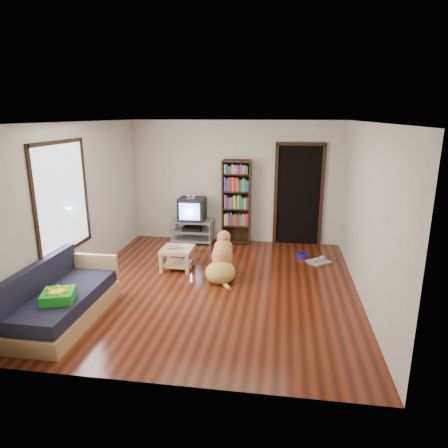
# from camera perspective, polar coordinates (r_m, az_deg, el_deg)

# --- Properties ---
(ground) EXTENTS (5.00, 5.00, 0.00)m
(ground) POSITION_cam_1_polar(r_m,az_deg,el_deg) (6.59, -1.16, -8.88)
(ground) COLOR #602110
(ground) RESTS_ON ground
(ceiling) EXTENTS (5.00, 5.00, 0.00)m
(ceiling) POSITION_cam_1_polar(r_m,az_deg,el_deg) (6.01, -1.29, 14.36)
(ceiling) COLOR white
(ceiling) RESTS_ON ground
(wall_back) EXTENTS (4.50, 0.00, 4.50)m
(wall_back) POSITION_cam_1_polar(r_m,az_deg,el_deg) (8.60, 1.60, 5.96)
(wall_back) COLOR beige
(wall_back) RESTS_ON ground
(wall_front) EXTENTS (4.50, 0.00, 4.50)m
(wall_front) POSITION_cam_1_polar(r_m,az_deg,el_deg) (3.84, -7.56, -6.28)
(wall_front) COLOR beige
(wall_front) RESTS_ON ground
(wall_left) EXTENTS (0.00, 5.00, 5.00)m
(wall_left) POSITION_cam_1_polar(r_m,az_deg,el_deg) (6.91, -19.97, 2.70)
(wall_left) COLOR beige
(wall_left) RESTS_ON ground
(wall_right) EXTENTS (0.00, 5.00, 5.00)m
(wall_right) POSITION_cam_1_polar(r_m,az_deg,el_deg) (6.21, 19.72, 1.37)
(wall_right) COLOR beige
(wall_right) RESTS_ON ground
(green_cushion) EXTENTS (0.48, 0.48, 0.13)m
(green_cushion) POSITION_cam_1_polar(r_m,az_deg,el_deg) (5.56, -22.59, -9.46)
(green_cushion) COLOR green
(green_cushion) RESTS_ON sofa
(laptop) EXTENTS (0.35, 0.30, 0.02)m
(laptop) POSITION_cam_1_polar(r_m,az_deg,el_deg) (7.17, -6.77, -3.40)
(laptop) COLOR silver
(laptop) RESTS_ON coffee_table
(dog_bowl) EXTENTS (0.22, 0.22, 0.08)m
(dog_bowl) POSITION_cam_1_polar(r_m,az_deg,el_deg) (8.00, 11.13, -4.40)
(dog_bowl) COLOR navy
(dog_bowl) RESTS_ON ground
(grey_rag) EXTENTS (0.51, 0.50, 0.03)m
(grey_rag) POSITION_cam_1_polar(r_m,az_deg,el_deg) (7.79, 13.40, -5.27)
(grey_rag) COLOR #A6A6A6
(grey_rag) RESTS_ON ground
(window) EXTENTS (0.03, 1.46, 1.70)m
(window) POSITION_cam_1_polar(r_m,az_deg,el_deg) (6.44, -22.08, 3.44)
(window) COLOR white
(window) RESTS_ON wall_left
(doorway) EXTENTS (1.03, 0.05, 2.19)m
(doorway) POSITION_cam_1_polar(r_m,az_deg,el_deg) (8.56, 10.61, 4.42)
(doorway) COLOR black
(doorway) RESTS_ON wall_back
(tv_stand) EXTENTS (0.90, 0.45, 0.50)m
(tv_stand) POSITION_cam_1_polar(r_m,az_deg,el_deg) (8.74, -4.52, -0.86)
(tv_stand) COLOR #99999E
(tv_stand) RESTS_ON ground
(crt_tv) EXTENTS (0.55, 0.52, 0.58)m
(crt_tv) POSITION_cam_1_polar(r_m,az_deg,el_deg) (8.64, -4.55, 2.20)
(crt_tv) COLOR black
(crt_tv) RESTS_ON tv_stand
(bookshelf) EXTENTS (0.60, 0.30, 1.80)m
(bookshelf) POSITION_cam_1_polar(r_m,az_deg,el_deg) (8.49, 1.79, 3.79)
(bookshelf) COLOR black
(bookshelf) RESTS_ON ground
(sofa) EXTENTS (0.80, 1.80, 0.80)m
(sofa) POSITION_cam_1_polar(r_m,az_deg,el_deg) (5.91, -22.10, -10.27)
(sofa) COLOR tan
(sofa) RESTS_ON ground
(coffee_table) EXTENTS (0.55, 0.55, 0.40)m
(coffee_table) POSITION_cam_1_polar(r_m,az_deg,el_deg) (7.24, -6.68, -4.31)
(coffee_table) COLOR tan
(coffee_table) RESTS_ON ground
(dog) EXTENTS (0.51, 0.98, 0.81)m
(dog) POSITION_cam_1_polar(r_m,az_deg,el_deg) (6.80, -0.31, -5.38)
(dog) COLOR gold
(dog) RESTS_ON ground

